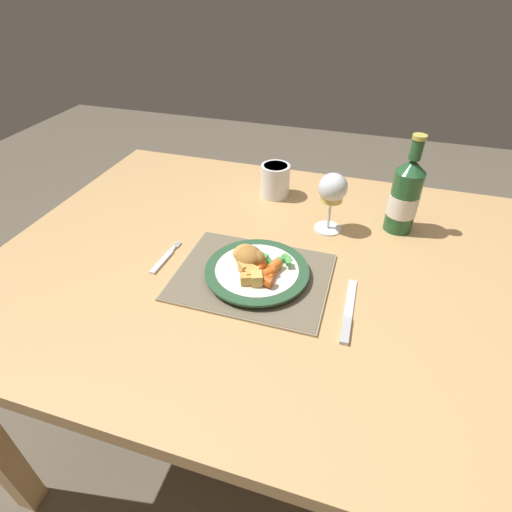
{
  "coord_description": "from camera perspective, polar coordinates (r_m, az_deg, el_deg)",
  "views": [
    {
      "loc": [
        0.2,
        -0.75,
        1.33
      ],
      "look_at": [
        -0.01,
        -0.05,
        0.78
      ],
      "focal_mm": 28.0,
      "sensor_mm": 36.0,
      "label": 1
    }
  ],
  "objects": [
    {
      "name": "drinking_cup",
      "position": [
        1.22,
        2.76,
        10.81
      ],
      "size": [
        0.09,
        0.09,
        0.1
      ],
      "color": "white",
      "rests_on": "dining_table"
    },
    {
      "name": "bottle",
      "position": [
        1.1,
        20.48,
        8.01
      ],
      "size": [
        0.08,
        0.08,
        0.26
      ],
      "color": "#23562D",
      "rests_on": "dining_table"
    },
    {
      "name": "dining_table",
      "position": [
        1.03,
        1.42,
        -3.88
      ],
      "size": [
        1.32,
        1.01,
        0.74
      ],
      "color": "tan",
      "rests_on": "ground"
    },
    {
      "name": "green_beans_pile",
      "position": [
        0.91,
        2.2,
        -0.87
      ],
      "size": [
        0.09,
        0.07,
        0.02
      ],
      "color": "#338438",
      "rests_on": "dinner_plate"
    },
    {
      "name": "ground_plane",
      "position": [
        1.54,
        1.02,
        -22.59
      ],
      "size": [
        6.0,
        6.0,
        0.0
      ],
      "primitive_type": "plane",
      "color": "brown"
    },
    {
      "name": "glazed_carrots",
      "position": [
        0.87,
        1.11,
        -2.44
      ],
      "size": [
        0.09,
        0.09,
        0.02
      ],
      "color": "orange",
      "rests_on": "dinner_plate"
    },
    {
      "name": "fork",
      "position": [
        0.99,
        -13.0,
        -0.46
      ],
      "size": [
        0.02,
        0.13,
        0.01
      ],
      "color": "silver",
      "rests_on": "dining_table"
    },
    {
      "name": "table_knife",
      "position": [
        0.85,
        12.99,
        -8.26
      ],
      "size": [
        0.02,
        0.19,
        0.01
      ],
      "color": "silver",
      "rests_on": "dining_table"
    },
    {
      "name": "placemat",
      "position": [
        0.92,
        -0.55,
        -2.9
      ],
      "size": [
        0.35,
        0.27,
        0.01
      ],
      "color": "gray",
      "rests_on": "dining_table"
    },
    {
      "name": "roast_potatoes",
      "position": [
        0.87,
        -0.83,
        -2.64
      ],
      "size": [
        0.07,
        0.07,
        0.03
      ],
      "color": "#DBB256",
      "rests_on": "dinner_plate"
    },
    {
      "name": "breaded_croquettes",
      "position": [
        0.9,
        -1.0,
        -0.01
      ],
      "size": [
        0.09,
        0.1,
        0.05
      ],
      "color": "tan",
      "rests_on": "dinner_plate"
    },
    {
      "name": "wine_glass",
      "position": [
        1.04,
        10.86,
        9.13
      ],
      "size": [
        0.07,
        0.07,
        0.16
      ],
      "color": "silver",
      "rests_on": "dining_table"
    },
    {
      "name": "dinner_plate",
      "position": [
        0.91,
        0.12,
        -2.26
      ],
      "size": [
        0.24,
        0.24,
        0.02
      ],
      "color": "white",
      "rests_on": "placemat"
    }
  ]
}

